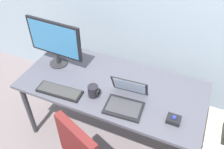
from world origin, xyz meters
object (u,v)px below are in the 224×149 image
(monitor_main, at_px, (55,41))
(keyboard, at_px, (59,91))
(laptop, at_px, (126,100))
(trackball_mouse, at_px, (174,119))
(coffee_mug, at_px, (93,91))

(monitor_main, bearing_deg, keyboard, -55.77)
(laptop, relative_size, trackball_mouse, 3.08)
(monitor_main, height_order, keyboard, monitor_main)
(keyboard, bearing_deg, monitor_main, 124.23)
(laptop, bearing_deg, monitor_main, 164.06)
(laptop, xyz_separation_m, trackball_mouse, (0.41, -0.02, -0.03))
(laptop, bearing_deg, trackball_mouse, -2.96)
(laptop, relative_size, coffee_mug, 3.17)
(trackball_mouse, relative_size, coffee_mug, 1.03)
(trackball_mouse, bearing_deg, monitor_main, 168.26)
(keyboard, relative_size, laptop, 1.23)
(monitor_main, distance_m, coffee_mug, 0.63)
(monitor_main, xyz_separation_m, laptop, (0.82, -0.23, -0.22))
(laptop, height_order, coffee_mug, laptop)
(monitor_main, bearing_deg, laptop, -15.94)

